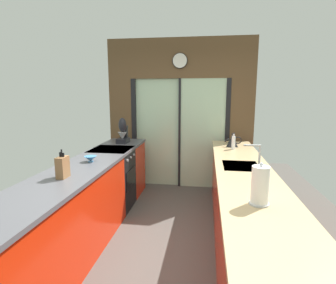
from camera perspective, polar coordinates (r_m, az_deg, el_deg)
The scene contains 12 objects.
ground_plane at distance 3.62m, azimuth -0.65°, elevation -18.61°, with size 5.04×7.60×0.02m, color #4C4742.
back_wall_unit at distance 4.96m, azimuth 2.52°, elevation 7.75°, with size 2.64×0.12×2.70m.
left_counter_run at distance 3.27m, azimuth -18.44°, elevation -13.21°, with size 0.62×3.80×0.92m.
right_counter_run at distance 3.14m, azimuth 15.64°, elevation -14.10°, with size 0.62×3.80×0.92m.
sink_faucet at distance 3.20m, azimuth 18.20°, elevation -1.95°, with size 0.19×0.02×0.25m.
oven_range at distance 4.23m, azimuth -11.63°, elevation -7.61°, with size 0.60×0.60×0.92m.
mixing_bowl_far at distance 3.40m, azimuth -16.03°, elevation -3.40°, with size 0.15×0.15×0.07m.
knife_block at distance 2.83m, azimuth -21.34°, elevation -4.95°, with size 0.08×0.14×0.28m.
stand_mixer at distance 4.57m, azimuth -9.49°, elevation 1.84°, with size 0.17×0.27×0.42m.
kettle at distance 4.31m, azimuth 13.41°, elevation 0.27°, with size 0.26×0.18×0.21m.
soap_bottle at distance 4.11m, azimuth 13.63°, elevation -0.04°, with size 0.06×0.06×0.24m.
paper_towel_roll at distance 2.13m, azimuth 18.83°, elevation -8.72°, with size 0.15×0.15×0.32m.
Camera 1 is at (0.49, -2.53, 1.73)m, focal length 28.91 mm.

